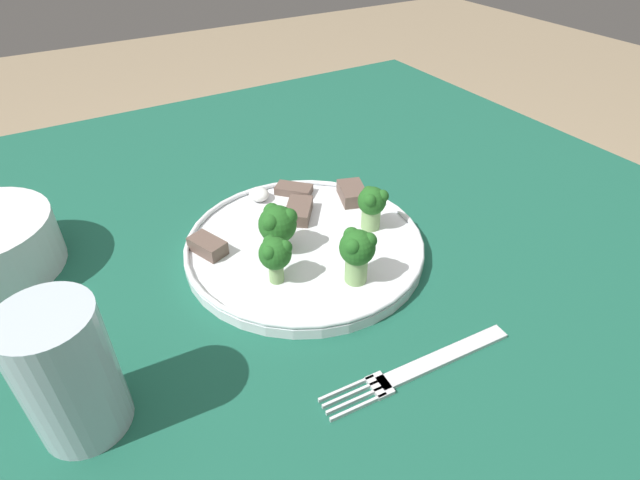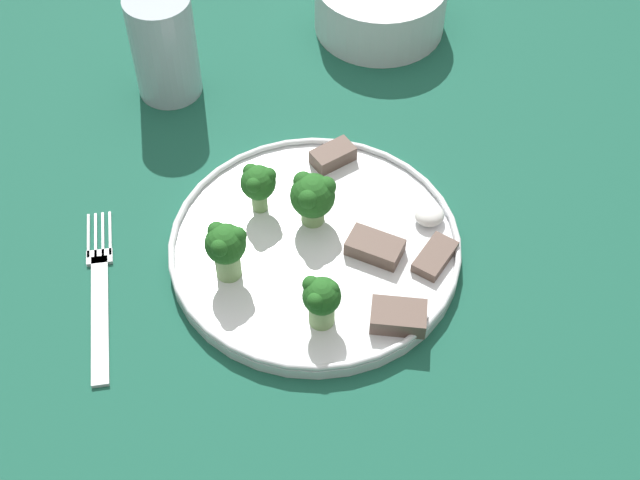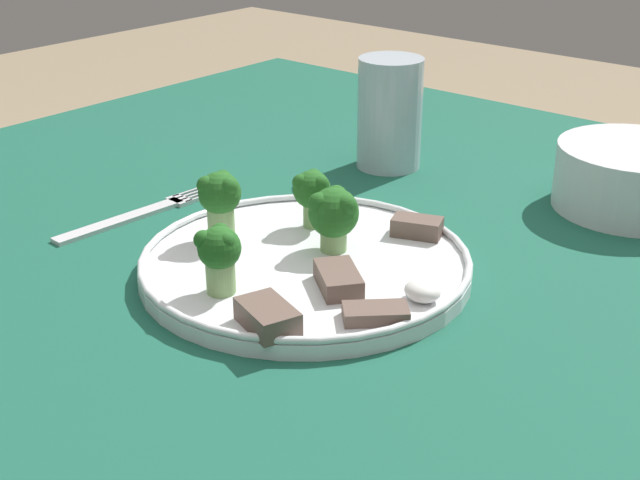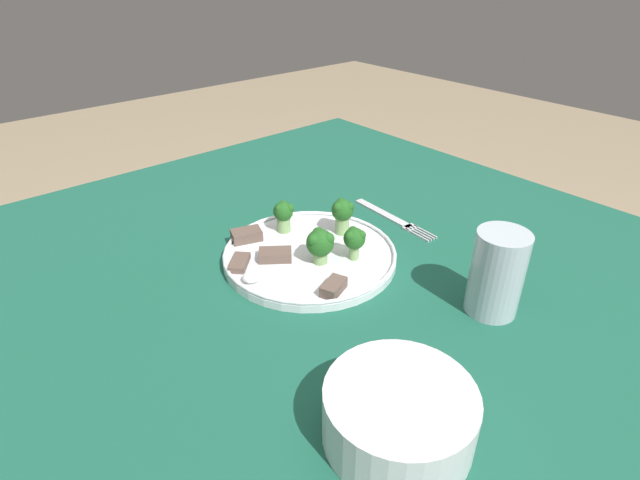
% 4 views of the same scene
% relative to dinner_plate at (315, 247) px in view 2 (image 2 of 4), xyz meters
% --- Properties ---
extents(table, '(1.07, 1.09, 0.75)m').
position_rel_dinner_plate_xyz_m(table, '(-0.01, 0.01, -0.11)').
color(table, '#195642').
rests_on(table, ground_plane).
extents(dinner_plate, '(0.27, 0.27, 0.02)m').
position_rel_dinner_plate_xyz_m(dinner_plate, '(0.00, 0.00, 0.00)').
color(dinner_plate, white).
rests_on(dinner_plate, table).
extents(fork, '(0.03, 0.19, 0.00)m').
position_rel_dinner_plate_xyz_m(fork, '(-0.20, -0.01, -0.01)').
color(fork, silver).
rests_on(fork, table).
extents(cream_bowl, '(0.15, 0.15, 0.06)m').
position_rel_dinner_plate_xyz_m(cream_bowl, '(0.14, 0.31, 0.02)').
color(cream_bowl, silver).
rests_on(cream_bowl, table).
extents(drinking_glass, '(0.07, 0.07, 0.12)m').
position_rel_dinner_plate_xyz_m(drinking_glass, '(-0.10, 0.26, 0.04)').
color(drinking_glass, '#B2C1CC').
rests_on(drinking_glass, table).
extents(broccoli_floret_near_rim_left, '(0.04, 0.04, 0.05)m').
position_rel_dinner_plate_xyz_m(broccoli_floret_near_rim_left, '(0.00, 0.03, 0.04)').
color(broccoli_floret_near_rim_left, '#7FA866').
rests_on(broccoli_floret_near_rim_left, dinner_plate).
extents(broccoli_floret_center_left, '(0.03, 0.03, 0.05)m').
position_rel_dinner_plate_xyz_m(broccoli_floret_center_left, '(-0.04, 0.06, 0.04)').
color(broccoli_floret_center_left, '#7FA866').
rests_on(broccoli_floret_center_left, dinner_plate).
extents(broccoli_floret_back_left, '(0.04, 0.04, 0.06)m').
position_rel_dinner_plate_xyz_m(broccoli_floret_back_left, '(-0.08, -0.01, 0.04)').
color(broccoli_floret_back_left, '#7FA866').
rests_on(broccoli_floret_back_left, dinner_plate).
extents(broccoli_floret_front_left, '(0.03, 0.03, 0.05)m').
position_rel_dinner_plate_xyz_m(broccoli_floret_front_left, '(-0.01, -0.08, 0.04)').
color(broccoli_floret_front_left, '#7FA866').
rests_on(broccoli_floret_front_left, dinner_plate).
extents(meat_slice_front_slice, '(0.05, 0.05, 0.01)m').
position_rel_dinner_plate_xyz_m(meat_slice_front_slice, '(0.10, -0.04, 0.01)').
color(meat_slice_front_slice, brown).
rests_on(meat_slice_front_slice, dinner_plate).
extents(meat_slice_middle_slice, '(0.06, 0.05, 0.02)m').
position_rel_dinner_plate_xyz_m(meat_slice_middle_slice, '(0.05, -0.02, 0.01)').
color(meat_slice_middle_slice, brown).
rests_on(meat_slice_middle_slice, dinner_plate).
extents(meat_slice_rear_slice, '(0.05, 0.04, 0.02)m').
position_rel_dinner_plate_xyz_m(meat_slice_rear_slice, '(0.05, -0.10, 0.01)').
color(meat_slice_rear_slice, brown).
rests_on(meat_slice_rear_slice, dinner_plate).
extents(meat_slice_edge_slice, '(0.05, 0.04, 0.02)m').
position_rel_dinner_plate_xyz_m(meat_slice_edge_slice, '(0.04, 0.10, 0.01)').
color(meat_slice_edge_slice, brown).
rests_on(meat_slice_edge_slice, dinner_plate).
extents(sauce_dollop, '(0.03, 0.03, 0.02)m').
position_rel_dinner_plate_xyz_m(sauce_dollop, '(0.11, 0.00, 0.01)').
color(sauce_dollop, white).
rests_on(sauce_dollop, dinner_plate).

